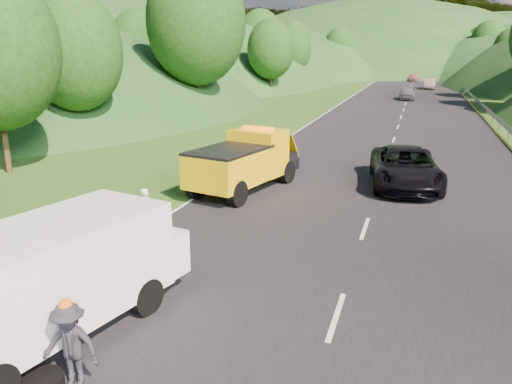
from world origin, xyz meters
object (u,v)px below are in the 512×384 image
(tow_truck, at_px, (245,161))
(suitcase, at_px, (125,226))
(white_van, at_px, (46,278))
(woman, at_px, (148,233))
(child, at_px, (135,268))
(passing_suv, at_px, (404,186))

(tow_truck, xyz_separation_m, suitcase, (-1.94, -6.18, -0.98))
(white_van, relative_size, suitcase, 12.85)
(woman, xyz_separation_m, suitcase, (-0.62, -0.34, 0.28))
(white_van, xyz_separation_m, child, (-0.22, 3.54, -1.37))
(white_van, height_order, child, white_van)
(passing_suv, bearing_deg, woman, -139.69)
(child, height_order, suitcase, suitcase)
(tow_truck, height_order, suitcase, tow_truck)
(tow_truck, relative_size, passing_suv, 1.06)
(white_van, distance_m, suitcase, 6.17)
(white_van, relative_size, child, 7.70)
(tow_truck, distance_m, child, 8.50)
(white_van, bearing_deg, woman, 114.54)
(tow_truck, xyz_separation_m, child, (-0.28, -8.41, -1.26))
(white_van, bearing_deg, suitcase, 120.91)
(white_van, height_order, suitcase, white_van)
(child, bearing_deg, woman, 157.06)
(white_van, bearing_deg, tow_truck, 102.54)
(tow_truck, xyz_separation_m, white_van, (-0.06, -11.94, 0.11))
(woman, relative_size, suitcase, 2.59)
(suitcase, bearing_deg, child, -53.24)
(woman, height_order, suitcase, woman)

